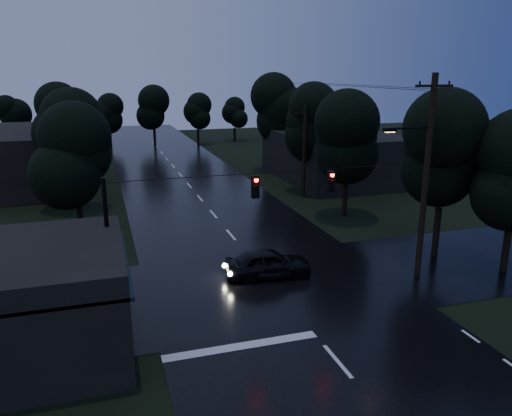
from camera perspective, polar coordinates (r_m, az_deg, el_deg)
main_road at (r=41.12m, az=-6.42°, el=1.09°), size 12.00×120.00×0.02m
cross_street at (r=24.60m, az=1.92°, el=-8.77°), size 60.00×9.00×0.02m
building_far_right at (r=48.86m, az=8.94°, el=5.90°), size 10.00×14.00×4.40m
building_far_left at (r=50.15m, az=-24.81°, el=5.26°), size 10.00×16.00×5.00m
utility_pole_main at (r=25.54m, az=18.73°, el=3.73°), size 3.50×0.30×10.00m
utility_pole_far at (r=40.86m, az=5.54°, el=6.58°), size 2.00×0.30×7.50m
anchor_pole_left at (r=21.35m, az=-16.48°, el=-4.57°), size 0.18×0.18×6.00m
span_signals at (r=22.23m, az=4.26°, el=2.83°), size 15.00×0.37×1.12m
tree_corner_near at (r=28.54m, az=20.75°, el=6.19°), size 4.48×4.48×9.44m
tree_left_a at (r=31.56m, az=-20.07°, el=5.66°), size 3.92×3.92×8.26m
tree_left_b at (r=39.46m, az=-20.60°, el=7.92°), size 4.20×4.20×8.85m
tree_left_c at (r=49.40m, az=-20.85°, el=9.64°), size 4.48×4.48×9.44m
tree_right_a at (r=35.55m, az=10.46°, el=7.93°), size 4.20×4.20×8.85m
tree_right_b at (r=42.93m, az=6.19°, el=9.83°), size 4.48×4.48×9.44m
tree_right_c at (r=52.39m, az=2.37°, el=11.29°), size 4.76×4.76×10.03m
car at (r=25.23m, az=1.43°, el=-6.31°), size 4.46×2.11×1.47m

